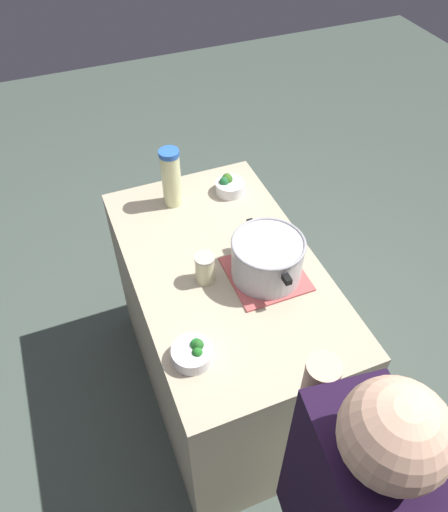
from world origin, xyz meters
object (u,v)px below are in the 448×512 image
Objects in this scene: lemonade_pitcher at (171,178)px; mason_jar at (205,268)px; broccoli_bowl_front at (229,186)px; broccoli_bowl_center at (193,353)px; cooking_pot at (267,258)px.

mason_jar is (0.49, -0.03, -0.07)m from lemonade_pitcher.
lemonade_pitcher is 0.49m from mason_jar.
broccoli_bowl_front reaches higher than broccoli_bowl_center.
cooking_pot is 0.54m from broccoli_bowl_front.
mason_jar is at bearing 153.20° from broccoli_bowl_center.
mason_jar is (-0.06, -0.23, -0.03)m from cooking_pot.
mason_jar reaches higher than broccoli_bowl_front.
mason_jar is 0.90× the size of broccoli_bowl_center.
lemonade_pitcher reaches higher than cooking_pot.
cooking_pot reaches higher than broccoli_bowl_front.
broccoli_bowl_front is at bearing 173.45° from cooking_pot.
broccoli_bowl_center is at bearing -57.05° from cooking_pot.
cooking_pot is at bearing -6.55° from broccoli_bowl_front.
cooking_pot is 0.24m from mason_jar.
lemonade_pitcher is at bearing -159.93° from cooking_pot.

